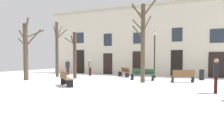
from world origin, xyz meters
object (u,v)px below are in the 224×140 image
Objects in this scene: litter_bin at (202,75)px; streetlamp at (155,49)px; tree_foreground at (75,54)px; tree_near_facade at (143,40)px; tree_right_of_center at (26,49)px; bench_back_to_back_right at (183,76)px; bench_near_center_tree at (143,74)px; bench_far_corner at (66,78)px; person_crossing_plaza at (90,66)px; person_by_shop_door at (216,74)px; person_strolling at (68,66)px; tree_left_of_center at (57,48)px; bench_near_lamp at (124,72)px.

streetlamp is at bearing 178.77° from litter_bin.
streetlamp reaches higher than tree_foreground.
tree_right_of_center is (-8.81, -2.09, -0.60)m from tree_near_facade.
litter_bin is at bearing -141.52° from bench_back_to_back_right.
tree_near_facade is 3.12× the size of bench_near_center_tree.
tree_right_of_center is at bearing 22.50° from bench_far_corner.
bench_far_corner is at bearing -116.54° from streetlamp.
streetlamp is 6.70m from person_crossing_plaza.
person_strolling is at bearing -120.83° from person_by_shop_door.
tree_near_facade reaches higher than streetlamp.
bench_back_to_back_right reaches higher than litter_bin.
litter_bin is 0.49× the size of person_crossing_plaza.
tree_left_of_center reaches higher than bench_back_to_back_right.
person_crossing_plaza is at bearing -126.72° from person_by_shop_door.
bench_back_to_back_right is at bearing 20.86° from bench_near_lamp.
bench_near_center_tree is at bearing -102.91° from streetlamp.
bench_near_lamp is (-6.68, 0.41, 0.04)m from litter_bin.
bench_far_corner is at bearing -89.77° from person_by_shop_door.
person_crossing_plaza is (-0.41, 3.24, -1.14)m from tree_foreground.
streetlamp reaches higher than person_crossing_plaza.
bench_far_corner is at bearing -18.96° from tree_right_of_center.
tree_right_of_center is 5.68m from bench_far_corner.
person_by_shop_door reaches higher than bench_near_lamp.
tree_near_facade is 3.58× the size of person_crossing_plaza.
tree_right_of_center is 5.89m from person_strolling.
bench_near_lamp is at bearing 25.96° from tree_left_of_center.
tree_near_facade is 3.72× the size of person_strolling.
tree_foreground is 2.33× the size of person_crossing_plaza.
tree_right_of_center is 8.63m from bench_near_lamp.
person_by_shop_door is at bearing 3.77° from bench_near_lamp.
bench_near_lamp is 1.05× the size of person_strolling.
tree_near_facade is at bearing -93.04° from bench_far_corner.
person_by_shop_door is at bearing -18.61° from tree_left_of_center.
streetlamp is at bearing 84.54° from bench_near_center_tree.
tree_near_facade is at bearing -115.82° from person_crossing_plaza.
bench_near_center_tree is at bearing -79.36° from bench_far_corner.
person_by_shop_door is (4.58, -3.13, -2.07)m from tree_near_facade.
person_by_shop_door is (13.38, -1.04, -1.46)m from tree_right_of_center.
person_crossing_plaza is 1.04× the size of person_strolling.
tree_left_of_center is at bearing -25.27° from bench_back_to_back_right.
tree_right_of_center is at bearing 164.05° from person_crossing_plaza.
bench_near_lamp is (-2.92, 0.33, -2.04)m from streetlamp.
litter_bin is at bearing 114.96° from person_strolling.
tree_right_of_center is 10.46m from streetlamp.
person_crossing_plaza is 0.99× the size of person_by_shop_door.
person_crossing_plaza is at bearing 167.27° from bench_near_center_tree.
person_by_shop_door is 1.05× the size of person_strolling.
tree_foreground is 5.30m from bench_far_corner.
litter_bin is 0.51× the size of bench_back_to_back_right.
person_strolling is at bearing 134.30° from tree_foreground.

